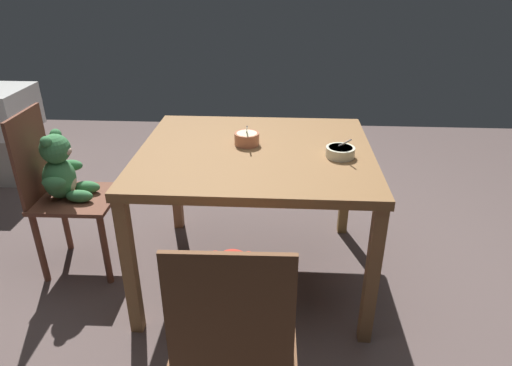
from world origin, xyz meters
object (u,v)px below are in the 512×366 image
Objects in this scene: dining_table at (255,164)px; teddy_chair_near_left at (62,179)px; porridge_bowl_cream_near_right at (340,152)px; porridge_bowl_terracotta_center at (247,138)px; teddy_chair_near_front at (234,319)px.

teddy_chair_near_left is at bearing 178.77° from dining_table.
porridge_bowl_terracotta_center is (-0.46, 0.13, 0.01)m from porridge_bowl_cream_near_right.
dining_table is 0.14m from porridge_bowl_terracotta_center.
teddy_chair_near_left is 1.03× the size of teddy_chair_near_front.
teddy_chair_near_left is 1.02m from porridge_bowl_terracotta_center.
teddy_chair_near_left reaches higher than porridge_bowl_terracotta_center.
porridge_bowl_cream_near_right is 0.48m from porridge_bowl_terracotta_center.
teddy_chair_near_left is at bearing 176.37° from porridge_bowl_cream_near_right.
teddy_chair_near_front reaches higher than dining_table.
dining_table is 1.05m from teddy_chair_near_left.
teddy_chair_near_front is at bearing -115.54° from porridge_bowl_cream_near_right.
porridge_bowl_terracotta_center is at bearing 164.00° from porridge_bowl_cream_near_right.
porridge_bowl_terracotta_center is at bearing 0.62° from teddy_chair_near_front.
porridge_bowl_cream_near_right is (0.42, 0.89, 0.24)m from teddy_chair_near_front.
porridge_bowl_cream_near_right is (1.45, -0.09, 0.23)m from teddy_chair_near_left.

